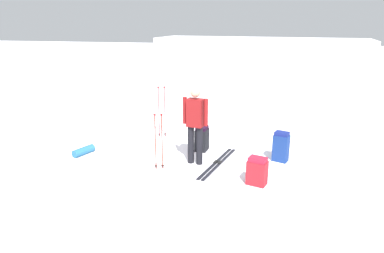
{
  "coord_description": "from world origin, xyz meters",
  "views": [
    {
      "loc": [
        1.7,
        -7.56,
        3.04
      ],
      "look_at": [
        0.0,
        0.0,
        0.7
      ],
      "focal_mm": 33.2,
      "sensor_mm": 36.0,
      "label": 1
    }
  ],
  "objects_px": {
    "ski_poles_planted_far": "(159,138)",
    "sleeping_mat_rolled": "(84,151)",
    "skier_standing": "(195,122)",
    "ski_pair_near": "(218,163)",
    "thermos_bottle": "(204,124)",
    "backpack_large_dark": "(202,139)",
    "ski_poles_planted_near": "(162,109)",
    "backpack_bright": "(281,147)",
    "backpack_small_spare": "(257,171)"
  },
  "relations": [
    {
      "from": "backpack_large_dark",
      "to": "backpack_bright",
      "type": "xyz_separation_m",
      "value": [
        1.84,
        -0.28,
        0.04
      ]
    },
    {
      "from": "backpack_bright",
      "to": "ski_poles_planted_far",
      "type": "bearing_deg",
      "value": -158.18
    },
    {
      "from": "sleeping_mat_rolled",
      "to": "thermos_bottle",
      "type": "relative_size",
      "value": 2.12
    },
    {
      "from": "skier_standing",
      "to": "backpack_small_spare",
      "type": "xyz_separation_m",
      "value": [
        1.37,
        -0.76,
        -0.69
      ]
    },
    {
      "from": "backpack_large_dark",
      "to": "sleeping_mat_rolled",
      "type": "distance_m",
      "value": 2.8
    },
    {
      "from": "skier_standing",
      "to": "backpack_bright",
      "type": "relative_size",
      "value": 2.5
    },
    {
      "from": "skier_standing",
      "to": "thermos_bottle",
      "type": "bearing_deg",
      "value": 96.72
    },
    {
      "from": "skier_standing",
      "to": "thermos_bottle",
      "type": "xyz_separation_m",
      "value": [
        -0.31,
        2.64,
        -0.82
      ]
    },
    {
      "from": "backpack_bright",
      "to": "ski_poles_planted_near",
      "type": "distance_m",
      "value": 3.32
    },
    {
      "from": "ski_pair_near",
      "to": "sleeping_mat_rolled",
      "type": "relative_size",
      "value": 3.47
    },
    {
      "from": "ski_pair_near",
      "to": "backpack_small_spare",
      "type": "bearing_deg",
      "value": -43.89
    },
    {
      "from": "backpack_small_spare",
      "to": "ski_poles_planted_far",
      "type": "distance_m",
      "value": 2.12
    },
    {
      "from": "backpack_small_spare",
      "to": "ski_poles_planted_far",
      "type": "relative_size",
      "value": 0.45
    },
    {
      "from": "backpack_bright",
      "to": "backpack_small_spare",
      "type": "distance_m",
      "value": 1.39
    },
    {
      "from": "ski_poles_planted_near",
      "to": "ski_poles_planted_far",
      "type": "xyz_separation_m",
      "value": [
        0.59,
        -2.12,
        -0.08
      ]
    },
    {
      "from": "backpack_bright",
      "to": "ski_poles_planted_near",
      "type": "bearing_deg",
      "value": 160.26
    },
    {
      "from": "ski_poles_planted_near",
      "to": "ski_poles_planted_far",
      "type": "bearing_deg",
      "value": -74.41
    },
    {
      "from": "ski_poles_planted_far",
      "to": "skier_standing",
      "type": "bearing_deg",
      "value": 33.67
    },
    {
      "from": "backpack_bright",
      "to": "backpack_small_spare",
      "type": "xyz_separation_m",
      "value": [
        -0.46,
        -1.31,
        -0.07
      ]
    },
    {
      "from": "backpack_small_spare",
      "to": "thermos_bottle",
      "type": "xyz_separation_m",
      "value": [
        -1.69,
        3.41,
        -0.14
      ]
    },
    {
      "from": "ski_pair_near",
      "to": "thermos_bottle",
      "type": "bearing_deg",
      "value": 107.43
    },
    {
      "from": "ski_pair_near",
      "to": "sleeping_mat_rolled",
      "type": "xyz_separation_m",
      "value": [
        -3.16,
        -0.14,
        0.08
      ]
    },
    {
      "from": "ski_poles_planted_near",
      "to": "thermos_bottle",
      "type": "distance_m",
      "value": 1.51
    },
    {
      "from": "thermos_bottle",
      "to": "ski_poles_planted_far",
      "type": "bearing_deg",
      "value": -96.76
    },
    {
      "from": "ski_poles_planted_near",
      "to": "backpack_small_spare",
      "type": "bearing_deg",
      "value": -42.55
    },
    {
      "from": "backpack_bright",
      "to": "sleeping_mat_rolled",
      "type": "distance_m",
      "value": 4.54
    },
    {
      "from": "ski_poles_planted_far",
      "to": "backpack_small_spare",
      "type": "bearing_deg",
      "value": -8.55
    },
    {
      "from": "skier_standing",
      "to": "backpack_bright",
      "type": "xyz_separation_m",
      "value": [
        1.83,
        0.55,
        -0.62
      ]
    },
    {
      "from": "backpack_large_dark",
      "to": "backpack_small_spare",
      "type": "height_order",
      "value": "backpack_large_dark"
    },
    {
      "from": "backpack_large_dark",
      "to": "ski_poles_planted_far",
      "type": "bearing_deg",
      "value": -117.5
    },
    {
      "from": "backpack_bright",
      "to": "thermos_bottle",
      "type": "height_order",
      "value": "backpack_bright"
    },
    {
      "from": "ski_pair_near",
      "to": "backpack_large_dark",
      "type": "distance_m",
      "value": 0.94
    },
    {
      "from": "skier_standing",
      "to": "backpack_large_dark",
      "type": "height_order",
      "value": "skier_standing"
    },
    {
      "from": "backpack_large_dark",
      "to": "backpack_bright",
      "type": "height_order",
      "value": "backpack_bright"
    },
    {
      "from": "skier_standing",
      "to": "backpack_large_dark",
      "type": "relative_size",
      "value": 2.81
    },
    {
      "from": "ski_pair_near",
      "to": "ski_poles_planted_near",
      "type": "distance_m",
      "value": 2.48
    },
    {
      "from": "skier_standing",
      "to": "ski_poles_planted_near",
      "type": "bearing_deg",
      "value": 127.32
    },
    {
      "from": "ski_poles_planted_far",
      "to": "thermos_bottle",
      "type": "height_order",
      "value": "ski_poles_planted_far"
    },
    {
      "from": "ski_poles_planted_far",
      "to": "sleeping_mat_rolled",
      "type": "xyz_separation_m",
      "value": [
        -1.99,
        0.4,
        -0.59
      ]
    },
    {
      "from": "skier_standing",
      "to": "ski_poles_planted_near",
      "type": "height_order",
      "value": "skier_standing"
    },
    {
      "from": "ski_poles_planted_far",
      "to": "sleeping_mat_rolled",
      "type": "bearing_deg",
      "value": 168.73
    },
    {
      "from": "skier_standing",
      "to": "ski_poles_planted_far",
      "type": "bearing_deg",
      "value": -146.33
    },
    {
      "from": "backpack_large_dark",
      "to": "ski_poles_planted_far",
      "type": "xyz_separation_m",
      "value": [
        -0.67,
        -1.28,
        0.38
      ]
    },
    {
      "from": "skier_standing",
      "to": "ski_pair_near",
      "type": "height_order",
      "value": "skier_standing"
    },
    {
      "from": "backpack_small_spare",
      "to": "backpack_bright",
      "type": "bearing_deg",
      "value": 70.81
    },
    {
      "from": "ski_poles_planted_far",
      "to": "sleeping_mat_rolled",
      "type": "distance_m",
      "value": 2.11
    },
    {
      "from": "backpack_small_spare",
      "to": "ski_poles_planted_near",
      "type": "bearing_deg",
      "value": 137.45
    },
    {
      "from": "backpack_large_dark",
      "to": "ski_poles_planted_near",
      "type": "xyz_separation_m",
      "value": [
        -1.26,
        0.84,
        0.46
      ]
    },
    {
      "from": "backpack_bright",
      "to": "sleeping_mat_rolled",
      "type": "relative_size",
      "value": 1.24
    },
    {
      "from": "backpack_bright",
      "to": "skier_standing",
      "type": "bearing_deg",
      "value": -163.2
    }
  ]
}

